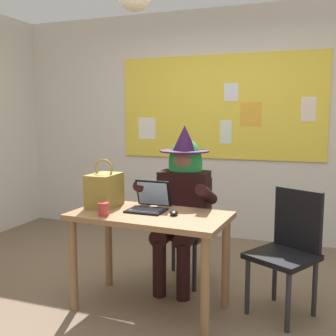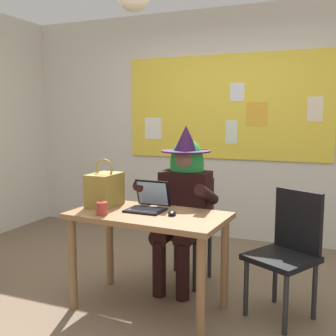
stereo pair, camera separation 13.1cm
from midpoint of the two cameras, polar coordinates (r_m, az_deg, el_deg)
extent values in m
plane|color=#75604C|center=(3.25, -2.67, -19.15)|extent=(24.00, 24.00, 0.00)
cube|color=silver|center=(4.84, 6.55, 6.01)|extent=(5.28, 0.10, 2.68)
cube|color=yellow|center=(4.78, 6.41, 8.52)|extent=(2.40, 0.02, 1.20)
cube|color=white|center=(4.75, 7.36, 5.07)|extent=(0.14, 0.01, 0.27)
cube|color=white|center=(5.06, -3.76, 5.60)|extent=(0.23, 0.01, 0.26)
cube|color=#F4E0C6|center=(4.63, 18.44, 7.88)|extent=(0.16, 0.01, 0.26)
cube|color=gold|center=(4.69, 10.80, 7.49)|extent=(0.24, 0.01, 0.26)
cube|color=white|center=(4.74, 8.11, 10.57)|extent=(0.16, 0.01, 0.20)
cube|color=#8E6642|center=(3.00, -3.86, -6.76)|extent=(1.19, 0.68, 0.04)
cylinder|color=#8E6642|center=(3.18, -14.41, -13.11)|extent=(0.06, 0.06, 0.70)
cylinder|color=#8E6642|center=(2.71, 3.82, -16.60)|extent=(0.06, 0.06, 0.70)
cylinder|color=#8E6642|center=(3.56, -9.46, -10.76)|extent=(0.06, 0.06, 0.70)
cylinder|color=#8E6642|center=(3.14, 6.94, -13.18)|extent=(0.06, 0.06, 0.70)
cube|color=black|center=(3.57, 1.12, -9.12)|extent=(0.45, 0.45, 0.04)
cube|color=black|center=(3.68, 2.31, -4.70)|extent=(0.38, 0.07, 0.45)
cylinder|color=#262628|center=(3.44, 2.63, -13.82)|extent=(0.04, 0.04, 0.41)
cylinder|color=#262628|center=(3.57, -2.57, -13.00)|extent=(0.04, 0.04, 0.41)
cylinder|color=#262628|center=(3.73, 4.62, -12.08)|extent=(0.04, 0.04, 0.41)
cylinder|color=#262628|center=(3.86, -0.23, -11.42)|extent=(0.04, 0.04, 0.41)
cylinder|color=black|center=(3.29, 0.99, -14.43)|extent=(0.11, 0.11, 0.45)
cylinder|color=black|center=(3.35, -2.38, -14.03)|extent=(0.11, 0.11, 0.45)
cylinder|color=black|center=(3.36, 1.85, -9.33)|extent=(0.17, 0.43, 0.15)
cylinder|color=black|center=(3.42, -1.42, -9.03)|extent=(0.17, 0.43, 0.15)
cube|color=black|center=(3.52, 1.24, -4.66)|extent=(0.43, 0.28, 0.52)
cylinder|color=black|center=(3.22, 4.35, -3.75)|extent=(0.11, 0.47, 0.24)
cylinder|color=black|center=(3.37, -3.97, -3.25)|extent=(0.11, 0.47, 0.24)
sphere|color=#A37A60|center=(3.47, 1.26, 1.17)|extent=(0.20, 0.20, 0.20)
ellipsoid|color=green|center=(3.50, 1.39, 0.57)|extent=(0.31, 0.23, 0.44)
cylinder|color=#2D0F38|center=(3.46, 1.26, 2.40)|extent=(0.43, 0.43, 0.01)
cone|color=#2D0F38|center=(3.45, 1.26, 4.22)|extent=(0.21, 0.21, 0.22)
cube|color=black|center=(3.05, -4.34, -6.01)|extent=(0.28, 0.22, 0.01)
cube|color=#333338|center=(3.05, -4.34, -5.87)|extent=(0.24, 0.16, 0.00)
cube|color=black|center=(3.15, -3.29, -3.55)|extent=(0.28, 0.07, 0.21)
cube|color=#99B7E0|center=(3.14, -3.36, -3.63)|extent=(0.25, 0.06, 0.18)
ellipsoid|color=black|center=(2.93, -0.45, -6.35)|extent=(0.08, 0.12, 0.03)
cube|color=olive|center=(3.23, -10.14, -3.11)|extent=(0.20, 0.30, 0.26)
torus|color=olive|center=(3.21, -10.20, -0.12)|extent=(0.16, 0.02, 0.16)
cylinder|color=#B23833|center=(2.95, -10.38, -5.76)|extent=(0.08, 0.08, 0.09)
cube|color=black|center=(3.07, 14.60, -12.03)|extent=(0.57, 0.57, 0.04)
cube|color=black|center=(3.15, 16.74, -6.94)|extent=(0.35, 0.22, 0.45)
cylinder|color=#262628|center=(2.94, 15.31, -17.83)|extent=(0.04, 0.04, 0.42)
cylinder|color=#262628|center=(3.12, 9.93, -16.12)|extent=(0.04, 0.04, 0.42)
cylinder|color=#262628|center=(3.20, 18.87, -15.79)|extent=(0.04, 0.04, 0.42)
cylinder|color=#262628|center=(3.37, 13.73, -14.40)|extent=(0.04, 0.04, 0.42)
camera|label=1|loc=(0.07, -91.18, -0.15)|focal=43.16mm
camera|label=2|loc=(0.07, 88.82, 0.15)|focal=43.16mm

